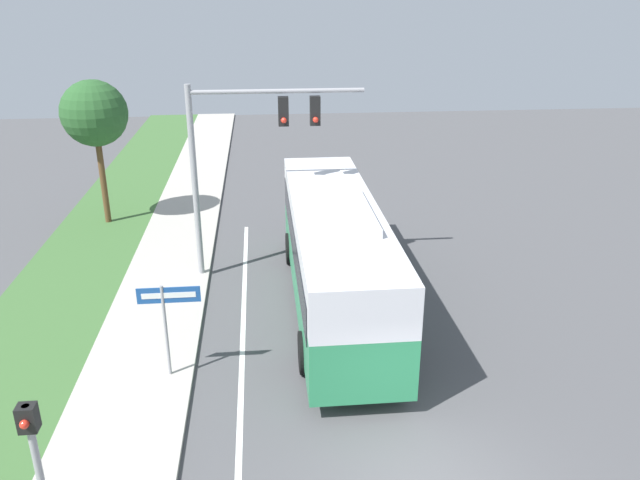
{
  "coord_description": "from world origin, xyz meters",
  "views": [
    {
      "loc": [
        -2.93,
        -9.06,
        9.0
      ],
      "look_at": [
        -1.17,
        8.83,
        1.8
      ],
      "focal_mm": 35.0,
      "sensor_mm": 36.0,
      "label": 1
    }
  ],
  "objects_px": {
    "pedestrian_signal": "(37,463)",
    "street_sign": "(168,313)",
    "signal_gantry": "(244,144)",
    "bus": "(335,248)"
  },
  "relations": [
    {
      "from": "signal_gantry",
      "to": "pedestrian_signal",
      "type": "relative_size",
      "value": 1.95
    },
    {
      "from": "bus",
      "to": "pedestrian_signal",
      "type": "distance_m",
      "value": 10.51
    },
    {
      "from": "bus",
      "to": "street_sign",
      "type": "height_order",
      "value": "bus"
    },
    {
      "from": "signal_gantry",
      "to": "pedestrian_signal",
      "type": "distance_m",
      "value": 12.08
    },
    {
      "from": "street_sign",
      "to": "signal_gantry",
      "type": "bearing_deg",
      "value": 72.79
    },
    {
      "from": "pedestrian_signal",
      "to": "street_sign",
      "type": "xyz_separation_m",
      "value": [
        1.27,
        5.43,
        -0.38
      ]
    },
    {
      "from": "bus",
      "to": "signal_gantry",
      "type": "height_order",
      "value": "signal_gantry"
    },
    {
      "from": "pedestrian_signal",
      "to": "street_sign",
      "type": "distance_m",
      "value": 5.59
    },
    {
      "from": "signal_gantry",
      "to": "pedestrian_signal",
      "type": "height_order",
      "value": "signal_gantry"
    },
    {
      "from": "pedestrian_signal",
      "to": "street_sign",
      "type": "bearing_deg",
      "value": 76.86
    }
  ]
}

